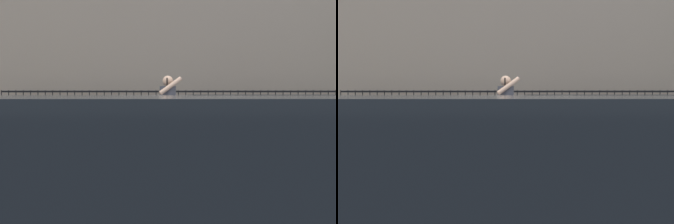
{
  "view_description": "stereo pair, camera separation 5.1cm",
  "coord_description": "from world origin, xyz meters",
  "views": [
    {
      "loc": [
        -0.02,
        -6.22,
        1.46
      ],
      "look_at": [
        -0.15,
        1.42,
        1.07
      ],
      "focal_mm": 37.76,
      "sensor_mm": 36.0,
      "label": 1
    },
    {
      "loc": [
        0.03,
        -6.22,
        1.46
      ],
      "look_at": [
        -0.15,
        1.42,
        1.07
      ],
      "focal_mm": 37.76,
      "sensor_mm": 36.0,
      "label": 2
    }
  ],
  "objects": [
    {
      "name": "ground_plane",
      "position": [
        0.0,
        0.0,
        0.0
      ],
      "size": [
        60.0,
        60.0,
        0.0
      ],
      "primitive_type": "plane",
      "color": "#333338"
    },
    {
      "name": "pedestrian_on_phone",
      "position": [
        -0.16,
        1.15,
        1.13
      ],
      "size": [
        0.52,
        0.71,
        1.69
      ],
      "color": "tan",
      "rests_on": "sidewalk"
    },
    {
      "name": "iron_fence",
      "position": [
        0.0,
        5.9,
        1.02
      ],
      "size": [
        12.03,
        0.04,
        1.6
      ],
      "color": "black",
      "rests_on": "ground"
    },
    {
      "name": "building_facade",
      "position": [
        0.0,
        8.5,
        5.1
      ],
      "size": [
        28.0,
        4.0,
        10.19
      ],
      "primitive_type": "cube",
      "color": "tan",
      "rests_on": "ground"
    },
    {
      "name": "street_bench",
      "position": [
        3.0,
        3.48,
        0.65
      ],
      "size": [
        1.6,
        0.45,
        0.95
      ],
      "color": "brown",
      "rests_on": "sidewalk"
    },
    {
      "name": "parked_hatchback",
      "position": [
        1.33,
        -1.64,
        0.7
      ],
      "size": [
        4.22,
        1.9,
        1.45
      ],
      "color": "navy",
      "rests_on": "ground"
    },
    {
      "name": "sidewalk",
      "position": [
        0.0,
        2.2,
        0.07
      ],
      "size": [
        28.0,
        4.4,
        0.15
      ],
      "primitive_type": "cube",
      "color": "#9E9B93",
      "rests_on": "ground"
    }
  ]
}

